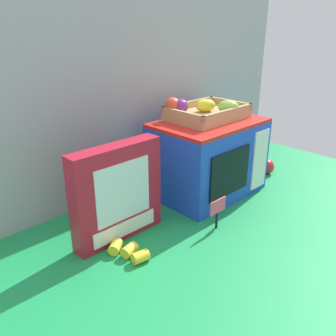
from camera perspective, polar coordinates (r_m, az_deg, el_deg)
ground_plane at (r=1.28m, az=2.98°, el=-6.21°), size 1.70×1.70×0.00m
display_back_panel at (r=1.34m, az=-5.29°, el=12.02°), size 1.61×0.03×0.74m
toy_microwave at (r=1.34m, az=6.28°, el=1.63°), size 0.39×0.27×0.27m
food_groups_crate at (r=1.32m, az=5.69°, el=8.72°), size 0.27×0.20×0.08m
cookie_set_box at (r=1.06m, az=-7.90°, el=-3.94°), size 0.29×0.06×0.29m
price_sign at (r=1.14m, az=7.77°, el=-6.41°), size 0.07×0.01×0.10m
loose_toy_banana at (r=1.03m, az=-6.22°, el=-12.80°), size 0.07×0.13×0.03m
loose_toy_apple at (r=1.59m, az=15.18°, el=0.24°), size 0.06×0.06×0.06m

